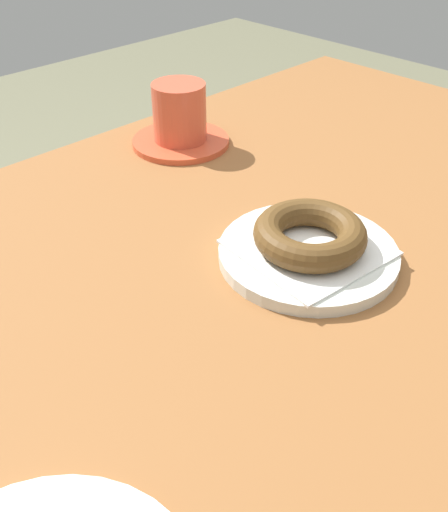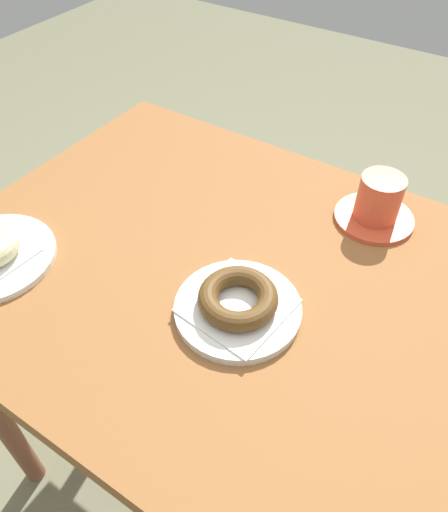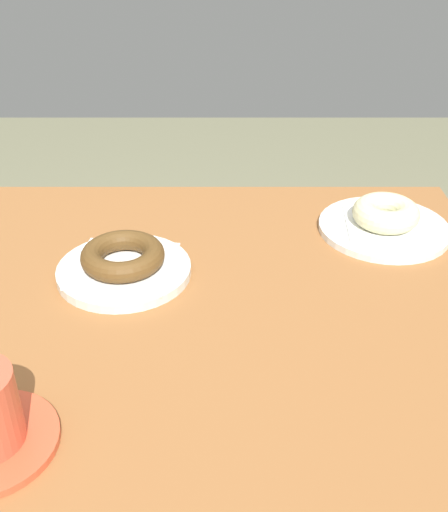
# 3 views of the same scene
# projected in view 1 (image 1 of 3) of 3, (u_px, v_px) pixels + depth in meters

# --- Properties ---
(table) EXTENTS (1.15, 0.74, 0.77)m
(table) POSITION_uv_depth(u_px,v_px,m) (273.00, 280.00, 0.74)
(table) COLOR brown
(table) RESTS_ON ground_plane
(plate_chocolate_ring) EXTENTS (0.19, 0.19, 0.01)m
(plate_chocolate_ring) POSITION_uv_depth(u_px,v_px,m) (308.00, 254.00, 0.63)
(plate_chocolate_ring) COLOR silver
(plate_chocolate_ring) RESTS_ON table
(napkin_chocolate_ring) EXTENTS (0.16, 0.16, 0.00)m
(napkin_chocolate_ring) POSITION_uv_depth(u_px,v_px,m) (309.00, 247.00, 0.63)
(napkin_chocolate_ring) COLOR white
(napkin_chocolate_ring) RESTS_ON plate_chocolate_ring
(donut_chocolate_ring) EXTENTS (0.12, 0.12, 0.03)m
(donut_chocolate_ring) POSITION_uv_depth(u_px,v_px,m) (310.00, 234.00, 0.62)
(donut_chocolate_ring) COLOR #553919
(donut_chocolate_ring) RESTS_ON napkin_chocolate_ring
(coffee_cup) EXTENTS (0.14, 0.14, 0.09)m
(coffee_cup) POSITION_uv_depth(u_px,v_px,m) (180.00, 119.00, 0.85)
(coffee_cup) COLOR #D5502F
(coffee_cup) RESTS_ON table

